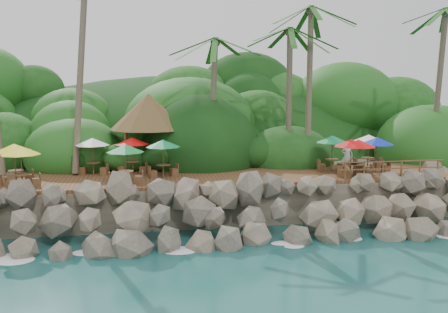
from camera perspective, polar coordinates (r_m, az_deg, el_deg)
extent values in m
plane|color=#19514F|center=(23.06, 2.55, -10.60)|extent=(140.00, 140.00, 0.00)
cube|color=gray|center=(38.13, -2.53, -1.28)|extent=(32.00, 25.20, 2.10)
ellipsoid|color=#143811|center=(45.65, -3.70, -0.99)|extent=(44.80, 28.00, 15.40)
cube|color=brown|center=(28.19, 0.00, -2.41)|extent=(26.00, 5.00, 0.20)
ellipsoid|color=white|center=(23.27, -20.26, -10.89)|extent=(1.20, 0.80, 0.06)
ellipsoid|color=white|center=(22.90, -12.73, -10.88)|extent=(1.20, 0.80, 0.06)
ellipsoid|color=white|center=(22.92, -5.09, -10.67)|extent=(1.20, 0.80, 0.06)
ellipsoid|color=white|center=(23.33, 2.39, -10.30)|extent=(1.20, 0.80, 0.06)
ellipsoid|color=white|center=(24.11, 9.49, -9.78)|extent=(1.20, 0.80, 0.06)
ellipsoid|color=white|center=(25.22, 16.03, -9.17)|extent=(1.20, 0.80, 0.06)
ellipsoid|color=white|center=(26.62, 21.92, -8.52)|extent=(1.20, 0.80, 0.06)
cylinder|color=brown|center=(30.00, -16.22, 9.75)|extent=(1.34, 2.52, 11.99)
cylinder|color=brown|center=(31.03, -1.28, 6.11)|extent=(0.78, 0.82, 7.89)
ellipsoid|color=#23601E|center=(31.11, -1.30, 13.38)|extent=(6.00, 6.00, 2.40)
cylinder|color=brown|center=(31.46, 7.51, 6.64)|extent=(0.64, 0.94, 8.51)
ellipsoid|color=#23601E|center=(31.61, 7.66, 14.37)|extent=(6.00, 6.00, 2.40)
cylinder|color=brown|center=(31.91, 9.81, 7.93)|extent=(0.85, 1.57, 9.94)
ellipsoid|color=#23601E|center=(32.25, 10.04, 16.82)|extent=(6.00, 6.00, 2.40)
cylinder|color=brown|center=(35.48, 23.51, 7.30)|extent=(0.67, 1.36, 9.83)
ellipsoid|color=#23601E|center=(35.77, 24.00, 15.19)|extent=(6.00, 6.00, 2.40)
cylinder|color=brown|center=(29.68, -11.25, 0.52)|extent=(0.16, 0.16, 2.40)
cylinder|color=brown|center=(29.73, -5.85, 0.66)|extent=(0.16, 0.16, 2.40)
cylinder|color=brown|center=(32.45, -11.13, 1.20)|extent=(0.16, 0.16, 2.40)
cylinder|color=brown|center=(32.50, -6.18, 1.33)|extent=(0.16, 0.16, 2.40)
cone|color=brown|center=(30.84, -8.70, 5.18)|extent=(4.73, 4.73, 2.20)
cylinder|color=brown|center=(29.42, -14.83, -1.36)|extent=(0.07, 0.07, 0.69)
cylinder|color=brown|center=(29.36, -14.86, -0.68)|extent=(0.78, 0.78, 0.05)
cylinder|color=brown|center=(29.31, -14.88, -0.05)|extent=(0.05, 0.05, 2.05)
cone|color=white|center=(29.20, -14.95, 1.67)|extent=(1.95, 1.95, 0.42)
cube|color=brown|center=(29.69, -15.99, -1.57)|extent=(0.49, 0.49, 0.43)
cube|color=brown|center=(29.21, -13.63, -1.64)|extent=(0.49, 0.49, 0.43)
cylinder|color=brown|center=(26.84, -22.23, -2.65)|extent=(0.07, 0.07, 0.69)
cylinder|color=brown|center=(26.78, -22.27, -1.91)|extent=(0.78, 0.78, 0.05)
cylinder|color=brown|center=(26.72, -22.31, -1.22)|extent=(0.05, 0.05, 2.05)
cone|color=yellow|center=(26.60, -22.42, 0.66)|extent=(1.95, 1.95, 0.42)
cube|color=brown|center=(26.80, -23.60, -3.03)|extent=(0.50, 0.50, 0.43)
cube|color=brown|center=(26.94, -20.84, -2.82)|extent=(0.50, 0.50, 0.43)
cylinder|color=brown|center=(28.79, 14.37, -1.55)|extent=(0.07, 0.07, 0.69)
cylinder|color=brown|center=(28.73, 14.39, -0.86)|extent=(0.78, 0.78, 0.05)
cylinder|color=brown|center=(28.68, 14.42, -0.22)|extent=(0.05, 0.05, 2.05)
cone|color=red|center=(28.56, 14.48, 1.54)|extent=(1.95, 1.95, 0.42)
cube|color=brown|center=(28.33, 13.48, -1.95)|extent=(0.52, 0.52, 0.43)
cube|color=brown|center=(29.30, 15.20, -1.67)|extent=(0.52, 0.52, 0.43)
cylinder|color=brown|center=(31.47, 16.24, -0.78)|extent=(0.07, 0.07, 0.69)
cylinder|color=brown|center=(31.41, 16.26, -0.14)|extent=(0.78, 0.78, 0.05)
cylinder|color=brown|center=(31.37, 16.29, 0.44)|extent=(0.05, 0.05, 2.05)
cone|color=white|center=(31.26, 16.36, 2.05)|extent=(1.95, 1.95, 0.42)
cube|color=brown|center=(31.19, 15.17, -1.06)|extent=(0.40, 0.40, 0.43)
cube|color=brown|center=(31.79, 17.27, -0.97)|extent=(0.40, 0.40, 0.43)
cylinder|color=brown|center=(30.18, 17.12, -1.21)|extent=(0.07, 0.07, 0.69)
cylinder|color=brown|center=(30.13, 17.15, -0.54)|extent=(0.78, 0.78, 0.05)
cylinder|color=brown|center=(30.08, 17.18, 0.07)|extent=(0.05, 0.05, 2.05)
cone|color=#0D24B0|center=(29.97, 17.25, 1.74)|extent=(1.95, 1.95, 0.42)
cube|color=brown|center=(29.87, 16.04, -1.51)|extent=(0.42, 0.42, 0.43)
cube|color=brown|center=(30.55, 18.15, -1.39)|extent=(0.42, 0.42, 0.43)
cylinder|color=brown|center=(28.06, -22.87, -2.22)|extent=(0.07, 0.07, 0.69)
cylinder|color=brown|center=(28.00, -22.91, -1.51)|extent=(0.78, 0.78, 0.05)
cylinder|color=brown|center=(27.95, -22.95, -0.85)|extent=(0.05, 0.05, 2.05)
cone|color=yellow|center=(27.83, -23.06, 0.94)|extent=(1.95, 1.95, 0.42)
cube|color=brown|center=(27.99, -24.17, -2.60)|extent=(0.51, 0.51, 0.43)
cube|color=brown|center=(28.19, -21.55, -2.37)|extent=(0.51, 0.51, 0.43)
cylinder|color=brown|center=(27.90, -7.00, -1.66)|extent=(0.07, 0.07, 0.69)
cylinder|color=brown|center=(27.84, -7.01, -0.95)|extent=(0.78, 0.78, 0.05)
cylinder|color=brown|center=(27.79, -7.03, -0.28)|extent=(0.05, 0.05, 2.05)
cone|color=#0C713A|center=(27.67, -7.06, 1.53)|extent=(1.95, 1.95, 0.42)
cube|color=brown|center=(27.67, -8.23, -2.05)|extent=(0.51, 0.51, 0.43)
cube|color=brown|center=(28.19, -5.79, -1.81)|extent=(0.51, 0.51, 0.43)
cylinder|color=brown|center=(26.16, -11.21, -2.45)|extent=(0.07, 0.07, 0.69)
cylinder|color=brown|center=(26.09, -11.23, -1.69)|extent=(0.78, 0.78, 0.05)
cylinder|color=brown|center=(26.04, -11.25, -0.98)|extent=(0.05, 0.05, 2.05)
cone|color=#0D7B33|center=(25.91, -11.31, 0.95)|extent=(1.95, 1.95, 0.42)
cube|color=brown|center=(26.19, -12.63, -2.77)|extent=(0.40, 0.40, 0.43)
cube|color=brown|center=(26.19, -9.77, -2.69)|extent=(0.40, 0.40, 0.43)
cylinder|color=brown|center=(30.40, 12.30, -0.95)|extent=(0.07, 0.07, 0.69)
cylinder|color=brown|center=(30.35, 12.33, -0.29)|extent=(0.78, 0.78, 0.05)
cylinder|color=brown|center=(30.30, 12.34, 0.32)|extent=(0.05, 0.05, 2.05)
cone|color=#0D7A42|center=(30.19, 12.40, 1.98)|extent=(1.95, 1.95, 0.42)
cube|color=brown|center=(30.14, 11.19, -1.25)|extent=(0.43, 0.43, 0.43)
cube|color=brown|center=(30.73, 13.38, -1.14)|extent=(0.43, 0.43, 0.43)
cylinder|color=brown|center=(28.77, 15.13, -1.59)|extent=(0.07, 0.07, 0.69)
cylinder|color=brown|center=(28.71, 15.16, -0.90)|extent=(0.78, 0.78, 0.05)
cylinder|color=brown|center=(28.66, 15.19, -0.25)|extent=(0.05, 0.05, 2.05)
cone|color=red|center=(28.54, 15.25, 1.50)|extent=(1.95, 1.95, 0.42)
cube|color=brown|center=(28.52, 13.94, -1.90)|extent=(0.40, 0.40, 0.43)
cube|color=brown|center=(29.07, 16.28, -1.79)|extent=(0.40, 0.40, 0.43)
cylinder|color=brown|center=(29.30, -10.48, -1.25)|extent=(0.07, 0.07, 0.69)
cylinder|color=brown|center=(29.24, -10.50, -0.57)|extent=(0.78, 0.78, 0.05)
cylinder|color=brown|center=(29.19, -10.52, 0.06)|extent=(0.05, 0.05, 2.05)
cone|color=red|center=(29.08, -10.56, 1.78)|extent=(1.95, 1.95, 0.42)
cube|color=brown|center=(29.55, -11.66, -1.46)|extent=(0.50, 0.50, 0.43)
cube|color=brown|center=(29.10, -9.27, -1.55)|extent=(0.50, 0.50, 0.43)
cylinder|color=brown|center=(27.64, 13.81, -1.62)|extent=(0.10, 0.10, 1.00)
cylinder|color=brown|center=(28.09, 15.87, -1.54)|extent=(0.10, 0.10, 1.00)
cylinder|color=brown|center=(28.58, 17.86, -1.46)|extent=(0.10, 0.10, 1.00)
cylinder|color=brown|center=(29.10, 19.78, -1.38)|extent=(0.10, 0.10, 1.00)
cylinder|color=brown|center=(29.66, 21.63, -1.30)|extent=(0.10, 0.10, 1.00)
cylinder|color=brown|center=(30.24, 23.42, -1.22)|extent=(0.10, 0.10, 1.00)
cube|color=brown|center=(28.77, 18.87, -0.53)|extent=(6.10, 0.06, 0.06)
cube|color=brown|center=(28.83, 18.83, -1.32)|extent=(6.10, 0.06, 0.06)
imported|color=white|center=(30.21, 14.03, 0.02)|extent=(0.78, 0.65, 1.82)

